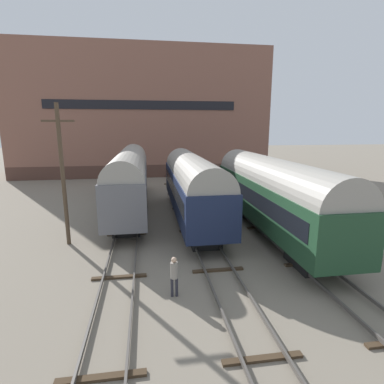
# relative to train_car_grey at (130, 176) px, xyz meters

# --- Properties ---
(ground_plane) EXTENTS (200.00, 200.00, 0.00)m
(ground_plane) POSITION_rel_train_car_grey_xyz_m (4.88, -9.61, -3.02)
(ground_plane) COLOR slate
(track_left) EXTENTS (2.60, 60.00, 0.26)m
(track_left) POSITION_rel_train_car_grey_xyz_m (0.00, -9.61, -2.88)
(track_left) COLOR #4C4742
(track_left) RESTS_ON ground
(track_middle) EXTENTS (2.60, 60.00, 0.26)m
(track_middle) POSITION_rel_train_car_grey_xyz_m (4.88, -9.61, -2.88)
(track_middle) COLOR #4C4742
(track_middle) RESTS_ON ground
(track_right) EXTENTS (2.60, 60.00, 0.26)m
(track_right) POSITION_rel_train_car_grey_xyz_m (9.76, -9.61, -2.88)
(track_right) COLOR #4C4742
(track_right) RESTS_ON ground
(train_car_grey) EXTENTS (2.86, 18.49, 5.27)m
(train_car_grey) POSITION_rel_train_car_grey_xyz_m (0.00, 0.00, 0.00)
(train_car_grey) COLOR black
(train_car_grey) RESTS_ON ground
(train_car_navy) EXTENTS (3.04, 15.57, 5.09)m
(train_car_navy) POSITION_rel_train_car_grey_xyz_m (4.88, -3.84, -0.15)
(train_car_navy) COLOR black
(train_car_navy) RESTS_ON ground
(train_car_green) EXTENTS (3.14, 16.57, 5.14)m
(train_car_green) POSITION_rel_train_car_grey_xyz_m (9.76, -7.42, -0.13)
(train_car_green) COLOR black
(train_car_green) RESTS_ON ground
(station_platform) EXTENTS (2.65, 11.40, 0.96)m
(station_platform) POSITION_rel_train_car_grey_xyz_m (12.40, -6.86, -2.14)
(station_platform) COLOR #8C704C
(station_platform) RESTS_ON ground
(bench) EXTENTS (1.40, 0.40, 0.91)m
(bench) POSITION_rel_train_car_grey_xyz_m (12.68, -9.38, -1.57)
(bench) COLOR #2D4C33
(bench) RESTS_ON station_platform
(person_worker) EXTENTS (0.32, 0.32, 1.80)m
(person_worker) POSITION_rel_train_car_grey_xyz_m (2.49, -14.58, -1.93)
(person_worker) COLOR #282833
(person_worker) RESTS_ON ground
(utility_pole) EXTENTS (1.80, 0.24, 8.50)m
(utility_pole) POSITION_rel_train_car_grey_xyz_m (-3.48, -7.69, 1.39)
(utility_pole) COLOR #473828
(utility_pole) RESTS_ON ground
(warehouse_building) EXTENTS (37.13, 12.02, 18.42)m
(warehouse_building) POSITION_rel_train_car_grey_xyz_m (1.08, 22.97, 6.19)
(warehouse_building) COLOR #4F342A
(warehouse_building) RESTS_ON ground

